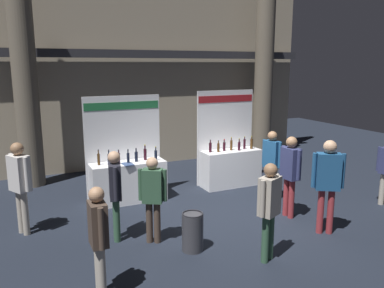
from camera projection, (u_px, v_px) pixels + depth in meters
ground_plane at (230, 216)px, 8.48m from camera, size 24.00×24.00×0.00m
hall_colonnade at (152, 67)px, 12.26m from camera, size 11.02×1.40×6.46m
exhibitor_booth_0 at (128, 176)px, 9.30m from camera, size 1.85×0.71×2.52m
exhibitor_booth_1 at (230, 163)px, 10.53m from camera, size 1.69×0.66×2.56m
trash_bin at (193, 232)px, 6.84m from camera, size 0.38×0.38×0.70m
visitor_0 at (328, 177)px, 7.39m from camera, size 0.53×0.43×1.85m
visitor_1 at (269, 204)px, 6.35m from camera, size 0.50×0.38×1.68m
visitor_2 at (290, 169)px, 8.23m from camera, size 0.25×0.58×1.76m
visitor_3 at (115, 188)px, 7.13m from camera, size 0.29×0.60×1.71m
visitor_4 at (271, 160)px, 9.26m from camera, size 0.31×0.51×1.70m
visitor_5 at (153, 193)px, 7.03m from camera, size 0.46×0.38×1.62m
visitor_6 at (98, 233)px, 5.35m from camera, size 0.22×0.52×1.62m
visitor_8 at (20, 179)px, 7.37m from camera, size 0.42×0.52×1.81m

